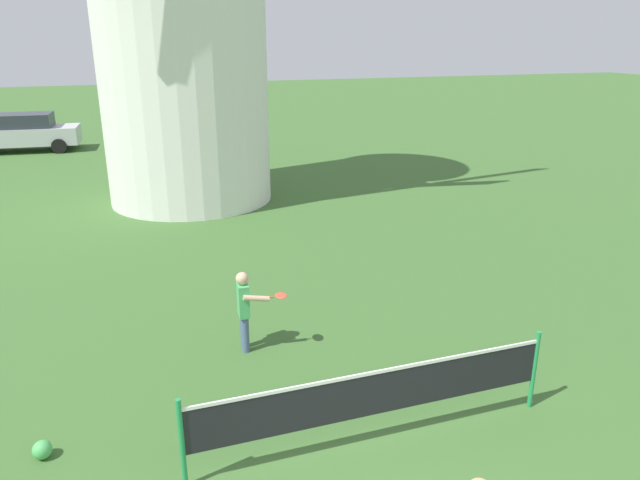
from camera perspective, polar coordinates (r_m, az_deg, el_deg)
The scene contains 4 objects.
tennis_net at distance 7.11m, azimuth 5.43°, elevation -14.61°, with size 4.52×0.06×1.10m.
player_far at distance 9.06m, azimuth -7.28°, elevation -6.42°, with size 0.73×0.54×1.29m.
stray_ball at distance 7.88m, azimuth -25.32°, elevation -17.90°, with size 0.22×0.22×0.22m, color #4CB259.
parked_car_silver at distance 27.83m, azimuth -26.96°, elevation 9.31°, with size 4.60×2.16×1.56m.
Camera 1 is at (-2.09, -3.24, 4.63)m, focal length 33.02 mm.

